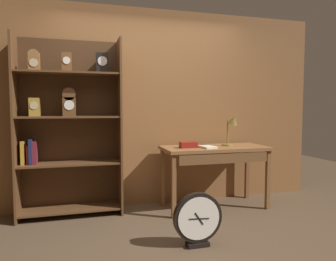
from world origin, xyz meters
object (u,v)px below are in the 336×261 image
object	(u,v)px
toolbox_small	(188,145)
workbench	(215,154)
bookshelf	(68,127)
desk_lamp	(232,125)
round_clock_large	(198,219)
open_repair_manual	(208,147)

from	to	relation	value
toolbox_small	workbench	bearing A→B (deg)	0.30
bookshelf	desk_lamp	distance (m)	2.08
workbench	round_clock_large	size ratio (longest dim) A/B	2.66
open_repair_manual	workbench	bearing A→B (deg)	21.59
workbench	toolbox_small	bearing A→B (deg)	-179.70
desk_lamp	open_repair_manual	size ratio (longest dim) A/B	1.90
desk_lamp	workbench	bearing A→B (deg)	-171.19
bookshelf	round_clock_large	world-z (taller)	bookshelf
bookshelf	toolbox_small	bearing A→B (deg)	-8.80
desk_lamp	round_clock_large	size ratio (longest dim) A/B	0.82
desk_lamp	round_clock_large	world-z (taller)	desk_lamp
desk_lamp	open_repair_manual	world-z (taller)	desk_lamp
open_repair_manual	bookshelf	bearing A→B (deg)	160.74
workbench	open_repair_manual	distance (m)	0.20
desk_lamp	toolbox_small	bearing A→B (deg)	-176.23
bookshelf	desk_lamp	world-z (taller)	bookshelf
desk_lamp	round_clock_large	distance (m)	1.59
open_repair_manual	round_clock_large	bearing A→B (deg)	-126.32
bookshelf	round_clock_large	bearing A→B (deg)	-46.03
round_clock_large	workbench	bearing A→B (deg)	58.23
toolbox_small	open_repair_manual	xyz separation A→B (m)	(0.22, -0.08, -0.02)
workbench	bookshelf	bearing A→B (deg)	173.03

